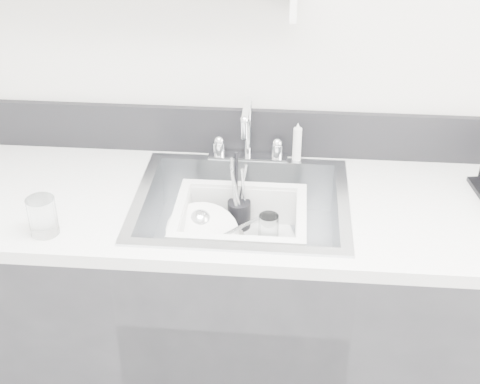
{
  "coord_description": "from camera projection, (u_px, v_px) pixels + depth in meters",
  "views": [
    {
      "loc": [
        0.14,
        -0.49,
        1.99
      ],
      "look_at": [
        0.0,
        1.14,
        0.98
      ],
      "focal_mm": 50.0,
      "sensor_mm": 36.0,
      "label": 1
    }
  ],
  "objects": [
    {
      "name": "backsplash",
      "position": [
        249.0,
        132.0,
        2.2
      ],
      "size": [
        3.2,
        0.02,
        0.16
      ],
      "primitive_type": "cube",
      "color": "black",
      "rests_on": "counter_run"
    },
    {
      "name": "faucet",
      "position": [
        248.0,
        145.0,
        2.17
      ],
      "size": [
        0.26,
        0.18,
        0.23
      ],
      "color": "silver",
      "rests_on": "counter_run"
    },
    {
      "name": "bowl_small",
      "position": [
        263.0,
        255.0,
        1.98
      ],
      "size": [
        0.15,
        0.15,
        0.04
      ],
      "primitive_type": "imported",
      "rotation": [
        0.0,
        0.0,
        0.28
      ],
      "color": "white",
      "rests_on": "wash_tub"
    },
    {
      "name": "room_shell",
      "position": [
        193.0,
        41.0,
        0.91
      ],
      "size": [
        3.5,
        3.0,
        2.6
      ],
      "color": "silver",
      "rests_on": "ground"
    },
    {
      "name": "sink",
      "position": [
        241.0,
        225.0,
        2.04
      ],
      "size": [
        0.64,
        0.52,
        0.2
      ],
      "primitive_type": null,
      "color": "silver",
      "rests_on": "counter_run"
    },
    {
      "name": "ladle",
      "position": [
        219.0,
        235.0,
        2.03
      ],
      "size": [
        0.31,
        0.24,
        0.08
      ],
      "primitive_type": null,
      "rotation": [
        0.0,
        0.0,
        -0.53
      ],
      "color": "silver",
      "rests_on": "wash_tub"
    },
    {
      "name": "tumbler_in_tub",
      "position": [
        269.0,
        228.0,
        2.06
      ],
      "size": [
        0.08,
        0.08,
        0.09
      ],
      "primitive_type": "cylinder",
      "rotation": [
        0.0,
        0.0,
        0.31
      ],
      "color": "white",
      "rests_on": "wash_tub"
    },
    {
      "name": "plate_stack",
      "position": [
        206.0,
        241.0,
        2.03
      ],
      "size": [
        0.27,
        0.26,
        0.11
      ],
      "rotation": [
        0.0,
        0.0,
        0.09
      ],
      "color": "white",
      "rests_on": "wash_tub"
    },
    {
      "name": "counter_run",
      "position": [
        241.0,
        316.0,
        2.24
      ],
      "size": [
        3.2,
        0.62,
        0.92
      ],
      "color": "#262629",
      "rests_on": "ground"
    },
    {
      "name": "tumbler_counter",
      "position": [
        43.0,
        216.0,
        1.82
      ],
      "size": [
        0.1,
        0.1,
        0.11
      ],
      "primitive_type": "cylinder",
      "rotation": [
        0.0,
        0.0,
        0.41
      ],
      "color": "white",
      "rests_on": "counter_run"
    },
    {
      "name": "utensil_cup",
      "position": [
        239.0,
        212.0,
        2.12
      ],
      "size": [
        0.07,
        0.07,
        0.25
      ],
      "rotation": [
        0.0,
        0.0,
        0.37
      ],
      "color": "black",
      "rests_on": "wash_tub"
    },
    {
      "name": "wash_tub",
      "position": [
        240.0,
        230.0,
        2.02
      ],
      "size": [
        0.47,
        0.42,
        0.15
      ],
      "primitive_type": null,
      "rotation": [
        0.0,
        0.0,
        0.3
      ],
      "color": "silver",
      "rests_on": "sink"
    },
    {
      "name": "side_sprayer",
      "position": [
        297.0,
        142.0,
        2.16
      ],
      "size": [
        0.03,
        0.03,
        0.14
      ],
      "primitive_type": "cylinder",
      "color": "silver",
      "rests_on": "counter_run"
    }
  ]
}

